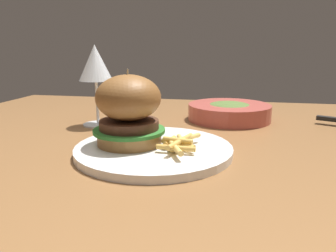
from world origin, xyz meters
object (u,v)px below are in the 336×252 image
Objects in this scene: main_plate at (154,149)px; burger_sandwich at (129,110)px; soup_bowl at (229,111)px; butter_dish at (231,119)px; wine_glass at (95,66)px.

burger_sandwich is (-0.05, 0.00, 0.07)m from main_plate.
butter_dish is at bearing -83.16° from soup_bowl.
butter_dish is (0.18, 0.25, -0.06)m from burger_sandwich.
wine_glass is 0.35m from butter_dish.
wine_glass reaches higher than burger_sandwich.
main_plate is 1.33× the size of soup_bowl.
burger_sandwich reaches higher than main_plate.
burger_sandwich is at bearing -120.15° from soup_bowl.
burger_sandwich is 0.32m from butter_dish.
burger_sandwich is 0.35m from soup_bowl.
butter_dish is at bearing 13.08° from wine_glass.
main_plate is at bearing -117.47° from butter_dish.
butter_dish reaches higher than main_plate.
soup_bowl is at bearing 21.18° from wine_glass.
burger_sandwich is 0.71× the size of wine_glass.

